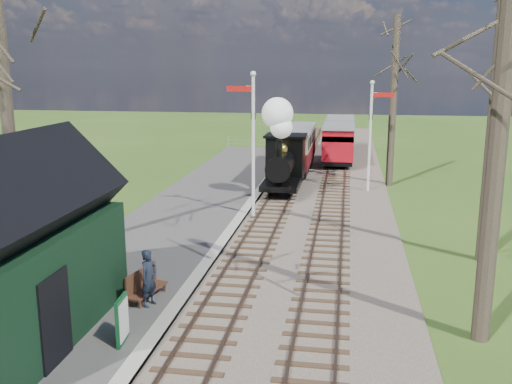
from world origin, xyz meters
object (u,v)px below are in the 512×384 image
semaphore_near (252,135)px  bench (144,285)px  semaphore_far (372,128)px  red_carriage_a (338,143)px  sign_board (122,320)px  person (149,278)px  coach (294,147)px  station_shed (12,253)px  red_carriage_b (340,134)px  locomotive (283,152)px

semaphore_near → bench: (-1.41, -9.37, -3.03)m
semaphore_far → red_carriage_a: size_ratio=1.14×
sign_board → person: 2.10m
semaphore_near → red_carriage_a: (3.37, 13.82, -2.15)m
red_carriage_a → sign_board: bearing=-99.7°
red_carriage_a → person: 24.04m
sign_board → coach: bearing=85.5°
sign_board → person: (-0.09, 2.08, 0.22)m
station_shed → semaphore_near: size_ratio=1.01×
station_shed → semaphore_far: bearing=64.3°
coach → red_carriage_b: coach is taller
semaphore_near → red_carriage_b: semaphore_near is taller
coach → red_carriage_b: 8.82m
semaphore_far → red_carriage_a: (-1.77, 7.82, -1.87)m
semaphore_far → red_carriage_a: semaphore_far is taller
coach → red_carriage_a: 3.92m
bench → red_carriage_a: bearing=78.4°
semaphore_far → station_shed: bearing=-115.7°
red_carriage_b → person: red_carriage_b is taller
station_shed → coach: size_ratio=0.82×
red_carriage_b → person: 29.46m
semaphore_near → bench: 9.95m
station_shed → coach: 23.30m
semaphore_near → semaphore_far: size_ratio=1.09×
red_carriage_a → bench: bearing=-101.6°
red_carriage_b → semaphore_far: bearing=-82.4°
locomotive → sign_board: size_ratio=4.35×
semaphore_near → red_carriage_a: size_ratio=1.24×
sign_board → person: person is taller
locomotive → coach: size_ratio=0.62×
red_carriage_a → sign_board: 26.08m
station_shed → locomotive: bearing=75.7°
red_carriage_b → person: (-4.46, -29.12, -0.51)m
locomotive → coach: locomotive is taller
sign_board → person: bearing=92.5°
bench → red_carriage_b: bearing=80.5°
red_carriage_b → bench: red_carriage_b is taller
red_carriage_b → coach: bearing=-107.1°
station_shed → person: bearing=42.2°
semaphore_near → red_carriage_a: semaphore_near is taller
station_shed → sign_board: station_shed is taller
station_shed → bench: bearing=51.2°
semaphore_far → bench: (-6.55, -15.37, -2.76)m
station_shed → coach: bearing=79.4°
station_shed → coach: (4.30, 22.89, -0.66)m
semaphore_near → bench: size_ratio=4.14×
coach → person: size_ratio=4.98×
station_shed → person: (2.43, 2.20, -1.30)m
red_carriage_b → person: size_ratio=3.26×
red_carriage_a → red_carriage_b: size_ratio=1.00×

